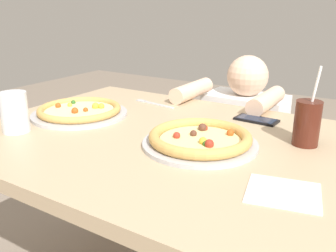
{
  "coord_description": "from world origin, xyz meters",
  "views": [
    {
      "loc": [
        0.62,
        -0.93,
        1.15
      ],
      "look_at": [
        0.02,
        0.01,
        0.78
      ],
      "focal_mm": 39.54,
      "sensor_mm": 36.0,
      "label": 1
    }
  ],
  "objects_px": {
    "diner_seated": "(241,157)",
    "fork": "(153,103)",
    "pizza_far": "(80,111)",
    "cell_phone": "(257,120)",
    "drink_cup_colored": "(307,123)",
    "pizza_near": "(200,139)",
    "water_cup_clear": "(14,112)"
  },
  "relations": [
    {
      "from": "pizza_far",
      "to": "cell_phone",
      "type": "bearing_deg",
      "value": 26.67
    },
    {
      "from": "drink_cup_colored",
      "to": "pizza_near",
      "type": "bearing_deg",
      "value": -145.9
    },
    {
      "from": "diner_seated",
      "to": "water_cup_clear",
      "type": "bearing_deg",
      "value": -115.32
    },
    {
      "from": "pizza_near",
      "to": "fork",
      "type": "height_order",
      "value": "pizza_near"
    },
    {
      "from": "diner_seated",
      "to": "fork",
      "type": "bearing_deg",
      "value": -123.16
    },
    {
      "from": "pizza_far",
      "to": "fork",
      "type": "bearing_deg",
      "value": 64.75
    },
    {
      "from": "pizza_near",
      "to": "pizza_far",
      "type": "distance_m",
      "value": 0.53
    },
    {
      "from": "drink_cup_colored",
      "to": "fork",
      "type": "xyz_separation_m",
      "value": [
        -0.65,
        0.14,
        -0.07
      ]
    },
    {
      "from": "fork",
      "to": "cell_phone",
      "type": "height_order",
      "value": "cell_phone"
    },
    {
      "from": "pizza_near",
      "to": "pizza_far",
      "type": "bearing_deg",
      "value": 176.46
    },
    {
      "from": "pizza_far",
      "to": "drink_cup_colored",
      "type": "height_order",
      "value": "drink_cup_colored"
    },
    {
      "from": "water_cup_clear",
      "to": "fork",
      "type": "relative_size",
      "value": 0.65
    },
    {
      "from": "pizza_far",
      "to": "fork",
      "type": "xyz_separation_m",
      "value": [
        0.14,
        0.29,
        -0.02
      ]
    },
    {
      "from": "cell_phone",
      "to": "diner_seated",
      "type": "bearing_deg",
      "value": 116.12
    },
    {
      "from": "pizza_far",
      "to": "water_cup_clear",
      "type": "height_order",
      "value": "water_cup_clear"
    },
    {
      "from": "cell_phone",
      "to": "fork",
      "type": "bearing_deg",
      "value": -179.2
    },
    {
      "from": "fork",
      "to": "diner_seated",
      "type": "bearing_deg",
      "value": 56.84
    },
    {
      "from": "pizza_far",
      "to": "water_cup_clear",
      "type": "xyz_separation_m",
      "value": [
        -0.04,
        -0.24,
        0.05
      ]
    },
    {
      "from": "pizza_near",
      "to": "water_cup_clear",
      "type": "height_order",
      "value": "water_cup_clear"
    },
    {
      "from": "pizza_far",
      "to": "diner_seated",
      "type": "height_order",
      "value": "diner_seated"
    },
    {
      "from": "water_cup_clear",
      "to": "diner_seated",
      "type": "bearing_deg",
      "value": 64.68
    },
    {
      "from": "pizza_far",
      "to": "cell_phone",
      "type": "height_order",
      "value": "pizza_far"
    },
    {
      "from": "cell_phone",
      "to": "water_cup_clear",
      "type": "bearing_deg",
      "value": -139.54
    },
    {
      "from": "pizza_far",
      "to": "cell_phone",
      "type": "relative_size",
      "value": 2.32
    },
    {
      "from": "drink_cup_colored",
      "to": "diner_seated",
      "type": "height_order",
      "value": "drink_cup_colored"
    },
    {
      "from": "drink_cup_colored",
      "to": "cell_phone",
      "type": "distance_m",
      "value": 0.26
    },
    {
      "from": "water_cup_clear",
      "to": "cell_phone",
      "type": "height_order",
      "value": "water_cup_clear"
    },
    {
      "from": "drink_cup_colored",
      "to": "diner_seated",
      "type": "bearing_deg",
      "value": 126.13
    },
    {
      "from": "pizza_near",
      "to": "pizza_far",
      "type": "xyz_separation_m",
      "value": [
        -0.53,
        0.03,
        -0.0
      ]
    },
    {
      "from": "pizza_far",
      "to": "diner_seated",
      "type": "bearing_deg",
      "value": 60.02
    },
    {
      "from": "drink_cup_colored",
      "to": "fork",
      "type": "distance_m",
      "value": 0.67
    },
    {
      "from": "fork",
      "to": "diner_seated",
      "type": "relative_size",
      "value": 0.22
    }
  ]
}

